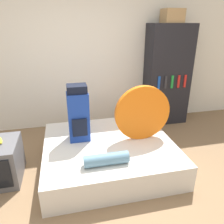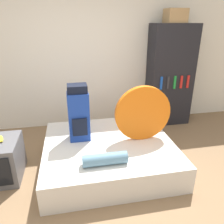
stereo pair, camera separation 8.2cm
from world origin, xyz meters
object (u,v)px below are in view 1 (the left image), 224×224
(tent_bag, at_px, (142,113))
(cardboard_box, at_px, (172,16))
(bookshelf, at_px, (167,76))
(sleeping_roll, at_px, (106,159))
(backpack, at_px, (78,114))

(tent_bag, xyz_separation_m, cardboard_box, (0.91, 1.18, 1.26))
(bookshelf, relative_size, cardboard_box, 5.55)
(cardboard_box, bearing_deg, bookshelf, 47.33)
(sleeping_roll, relative_size, cardboard_box, 1.55)
(tent_bag, distance_m, bookshelf, 1.54)
(sleeping_roll, bearing_deg, cardboard_box, 47.95)
(tent_bag, distance_m, cardboard_box, 1.95)
(sleeping_roll, bearing_deg, bookshelf, 47.94)
(bookshelf, bearing_deg, cardboard_box, -132.67)
(bookshelf, bearing_deg, backpack, -150.21)
(sleeping_roll, distance_m, cardboard_box, 2.76)
(sleeping_roll, bearing_deg, tent_bag, 39.74)
(cardboard_box, bearing_deg, sleeping_roll, -132.05)
(sleeping_roll, height_order, bookshelf, bookshelf)
(sleeping_roll, xyz_separation_m, cardboard_box, (1.52, 1.69, 1.58))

